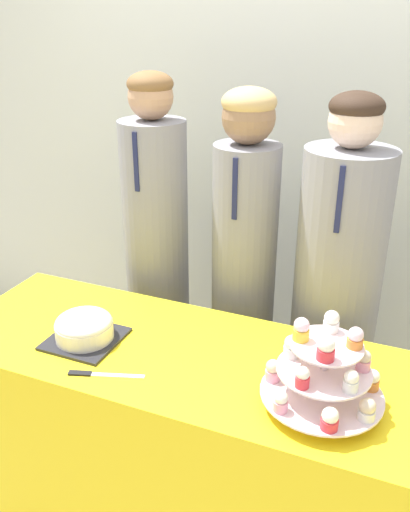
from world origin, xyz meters
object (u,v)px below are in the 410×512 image
Objects in this scene: cupcake_stand at (324,370)px; student_0 at (158,272)px; round_cake at (84,327)px; student_2 at (334,313)px; cake_knife at (93,374)px; student_1 at (243,288)px.

student_0 is at bearing 143.36° from cupcake_stand.
round_cake is 0.15× the size of student_2.
cupcake_stand is at bearing -36.64° from student_0.
cake_knife is 0.67× the size of cupcake_stand.
cupcake_stand is 0.76m from student_1.
student_2 reaches higher than cupcake_stand.
cupcake_stand is 1.03m from student_0.
round_cake is 0.68m from student_1.
cake_knife is 0.77m from student_1.
student_2 is at bearing 0.00° from student_1.
student_2 is (0.58, 0.74, -0.06)m from cake_knife.
student_0 is at bearing -180.00° from student_2.
round_cake is 0.15× the size of student_1.
student_2 is at bearing 33.56° from cake_knife.
cupcake_stand is 0.21× the size of student_0.
student_0 is 0.38m from student_1.
cake_knife is 0.67m from cupcake_stand.
cake_knife is 0.75m from student_0.
round_cake is 0.93m from student_2.
student_0 reaches higher than cupcake_stand.
student_0 is (-0.82, 0.61, -0.14)m from cupcake_stand.
student_1 is at bearing 125.55° from cupcake_stand.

